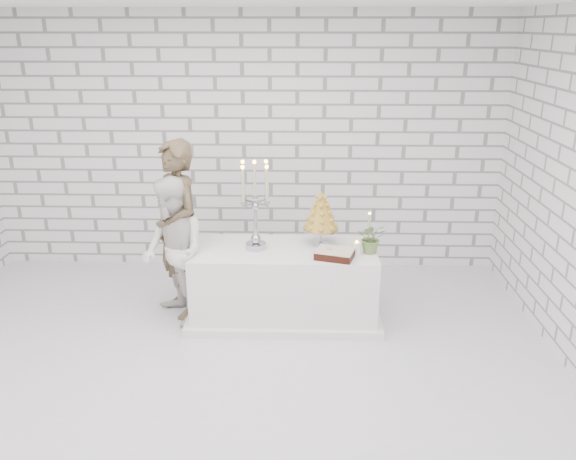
{
  "coord_description": "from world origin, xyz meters",
  "views": [
    {
      "loc": [
        0.7,
        -4.15,
        2.82
      ],
      "look_at": [
        0.56,
        0.81,
        1.05
      ],
      "focal_mm": 35.99,
      "sensor_mm": 36.0,
      "label": 1
    }
  ],
  "objects_px": {
    "cake_table": "(284,283)",
    "bride": "(174,252)",
    "candelabra": "(255,205)",
    "croquembouche": "(321,218)",
    "groom": "(178,230)"
  },
  "relations": [
    {
      "from": "candelabra",
      "to": "groom",
      "type": "bearing_deg",
      "value": 172.9
    },
    {
      "from": "cake_table",
      "to": "bride",
      "type": "relative_size",
      "value": 1.22
    },
    {
      "from": "cake_table",
      "to": "candelabra",
      "type": "xyz_separation_m",
      "value": [
        -0.28,
        -0.01,
        0.82
      ]
    },
    {
      "from": "candelabra",
      "to": "croquembouche",
      "type": "height_order",
      "value": "candelabra"
    },
    {
      "from": "groom",
      "to": "candelabra",
      "type": "bearing_deg",
      "value": 45.86
    },
    {
      "from": "candelabra",
      "to": "cake_table",
      "type": "bearing_deg",
      "value": 1.1
    },
    {
      "from": "croquembouche",
      "to": "bride",
      "type": "bearing_deg",
      "value": -171.93
    },
    {
      "from": "cake_table",
      "to": "bride",
      "type": "xyz_separation_m",
      "value": [
        -1.07,
        -0.09,
        0.36
      ]
    },
    {
      "from": "groom",
      "to": "candelabra",
      "type": "height_order",
      "value": "groom"
    },
    {
      "from": "groom",
      "to": "bride",
      "type": "xyz_separation_m",
      "value": [
        -0.01,
        -0.18,
        -0.16
      ]
    },
    {
      "from": "cake_table",
      "to": "bride",
      "type": "height_order",
      "value": "bride"
    },
    {
      "from": "bride",
      "to": "candelabra",
      "type": "distance_m",
      "value": 0.92
    },
    {
      "from": "candelabra",
      "to": "croquembouche",
      "type": "distance_m",
      "value": 0.67
    },
    {
      "from": "candelabra",
      "to": "croquembouche",
      "type": "xyz_separation_m",
      "value": [
        0.63,
        0.12,
        -0.16
      ]
    },
    {
      "from": "candelabra",
      "to": "bride",
      "type": "bearing_deg",
      "value": -173.78
    }
  ]
}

